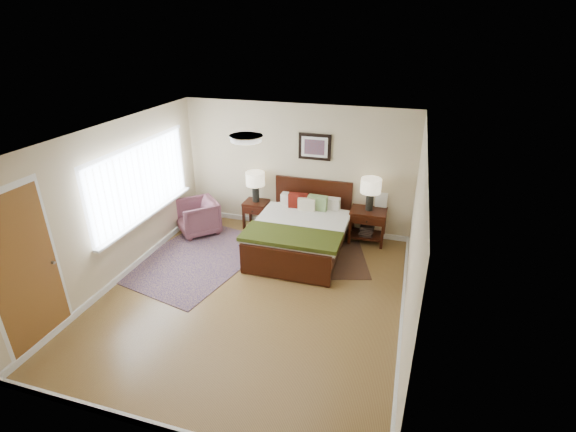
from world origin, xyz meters
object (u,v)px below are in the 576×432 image
object	(u,v)px
nightstand_left	(256,207)
rug_persian	(197,258)
nightstand_right	(368,223)
lamp_left	(255,181)
bed	(301,227)
lamp_right	(371,188)
armchair	(198,217)

from	to	relation	value
nightstand_left	rug_persian	distance (m)	1.66
nightstand_right	lamp_left	xyz separation A→B (m)	(-2.24, 0.01, 0.60)
bed	rug_persian	bearing A→B (deg)	-155.57
nightstand_right	lamp_right	world-z (taller)	lamp_right
bed	nightstand_right	xyz separation A→B (m)	(1.11, 0.73, -0.10)
lamp_right	rug_persian	distance (m)	3.38
lamp_left	armchair	bearing A→B (deg)	-150.36
nightstand_left	rug_persian	world-z (taller)	nightstand_left
nightstand_right	lamp_right	size ratio (longest dim) A/B	1.08
nightstand_right	armchair	xyz separation A→B (m)	(-3.26, -0.57, -0.05)
nightstand_left	lamp_right	distance (m)	2.34
rug_persian	nightstand_left	bearing A→B (deg)	81.63
armchair	bed	bearing A→B (deg)	40.81
bed	lamp_left	world-z (taller)	lamp_left
nightstand_right	rug_persian	world-z (taller)	nightstand_right
armchair	rug_persian	xyz separation A→B (m)	(0.45, -0.94, -0.33)
nightstand_left	rug_persian	bearing A→B (deg)	-110.78
lamp_left	nightstand_left	bearing A→B (deg)	-90.00
nightstand_left	nightstand_right	distance (m)	2.24
nightstand_left	bed	bearing A→B (deg)	-32.63
nightstand_left	rug_persian	size ratio (longest dim) A/B	0.22
armchair	lamp_left	bearing A→B (deg)	74.84
bed	rug_persian	xyz separation A→B (m)	(-1.70, -0.77, -0.49)
nightstand_right	armchair	world-z (taller)	armchair
bed	lamp_left	xyz separation A→B (m)	(-1.13, 0.74, 0.50)
nightstand_left	armchair	bearing A→B (deg)	-151.22
lamp_left	rug_persian	world-z (taller)	lamp_left
lamp_left	armchair	size ratio (longest dim) A/B	0.82
bed	nightstand_right	distance (m)	1.34
nightstand_left	armchair	world-z (taller)	armchair
nightstand_right	lamp_left	size ratio (longest dim) A/B	1.08
bed	lamp_right	size ratio (longest dim) A/B	3.25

